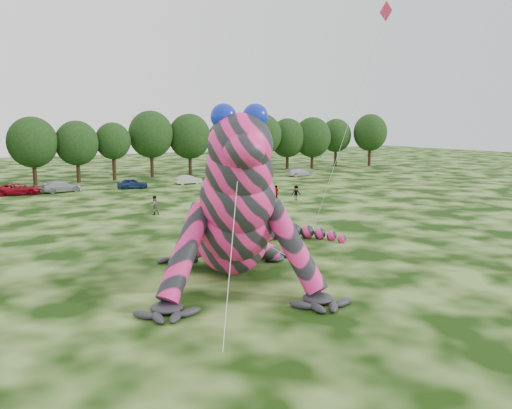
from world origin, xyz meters
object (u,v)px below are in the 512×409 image
Objects in this scene: tree_11 at (190,145)px; tree_12 at (225,147)px; car_4 at (132,184)px; flying_kite at (380,29)px; tree_7 at (33,151)px; tree_10 at (151,144)px; tree_13 at (263,143)px; spectator_2 at (296,193)px; car_3 at (62,187)px; car_6 at (232,175)px; tree_8 at (77,152)px; tree_14 at (287,144)px; car_2 at (19,189)px; spectator_3 at (276,193)px; car_5 at (188,180)px; tree_16 at (336,143)px; inflatable_gecko at (229,190)px; tree_15 at (312,143)px; spectator_1 at (154,205)px; tree_9 at (113,151)px; car_7 at (300,172)px; tree_17 at (370,140)px; spectator_5 at (272,220)px.

tree_11 is 1.12× the size of tree_12.
flying_kite is at bearing -158.11° from car_4.
tree_10 reaches higher than tree_7.
spectator_2 is at bearing -114.63° from tree_13.
flying_kite is 43.63m from car_3.
tree_12 reaches higher than car_6.
tree_14 reaches higher than tree_8.
tree_8 is 1.77× the size of car_2.
car_2 is at bearing -61.82° from spectator_3.
car_5 is (-18.37, -9.90, -4.42)m from tree_13.
spectator_3 reaches higher than car_2.
spectator_2 is (-32.01, -32.10, -3.86)m from tree_16.
inflatable_gecko is 3.96× the size of car_3.
tree_14 is 0.98× the size of tree_15.
spectator_1 reaches higher than car_5.
car_6 is at bearing -29.15° from tree_9.
tree_14 reaches higher than car_7.
tree_14 is at bearing -68.50° from car_5.
tree_9 is 17.43m from car_2.
tree_15 is at bearing -10.74° from tree_14.
spectator_1 is (-14.71, -1.57, 0.06)m from spectator_3.
inflatable_gecko is at bearing 150.85° from car_6.
tree_12 is at bearing -3.80° from tree_10.
tree_14 is 37.79m from spectator_3.
inflatable_gecko is 49.80m from tree_8.
tree_17 reaches higher than car_2.
tree_14 is 2.42× the size of car_5.
tree_7 reaches higher than tree_8.
car_3 reaches higher than car_5.
tree_16 is at bearing -156.78° from spectator_1.
tree_7 is 62.03m from tree_17.
car_2 is at bearing -168.76° from tree_16.
spectator_1 is (-17.08, -31.49, -4.11)m from tree_11.
tree_15 reaches higher than car_6.
tree_11 reaches higher than tree_15.
flying_kite is 1.74× the size of tree_13.
car_6 is (21.93, 41.53, -4.10)m from inflatable_gecko.
spectator_2 is (21.56, -20.38, 0.13)m from car_3.
tree_11 is at bearing 14.78° from car_6.
car_2 reaches higher than car_7.
tree_16 is at bearing 53.29° from flying_kite.
spectator_2 is (12.38, -30.07, -3.51)m from tree_9.
tree_12 is at bearing 76.74° from flying_kite.
tree_9 is at bearing -161.13° from spectator_5.
tree_11 is at bearing -177.86° from spectator_5.
tree_11 is 44.47m from spectator_5.
spectator_1 is at bearing -77.30° from tree_7.
tree_15 is at bearing -40.50° from car_7.
tree_10 reaches higher than tree_16.
tree_15 reaches higher than tree_9.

